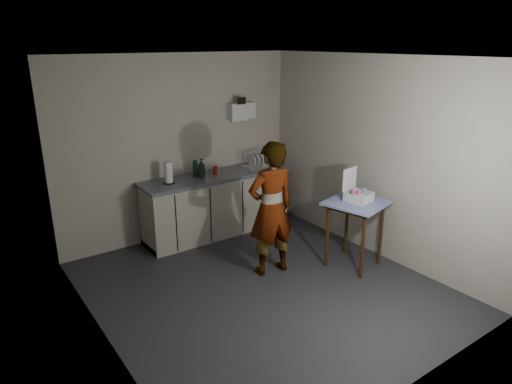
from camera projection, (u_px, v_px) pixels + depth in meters
ground at (263, 288)px, 5.35m from camera, size 4.00×4.00×0.00m
wall_back at (180, 148)px, 6.47m from camera, size 3.60×0.02×2.60m
wall_right at (374, 158)px, 5.92m from camera, size 0.02×4.00×2.60m
wall_left at (97, 217)px, 3.95m from camera, size 0.02×4.00×2.60m
ceiling at (264, 57)px, 4.52m from camera, size 3.60×4.00×0.01m
kitchen_counter at (217, 206)px, 6.74m from camera, size 2.24×0.62×0.91m
wall_shelf at (241, 111)px, 6.82m from camera, size 0.42×0.18×0.37m
side_table at (356, 210)px, 5.66m from camera, size 0.81×0.81×0.86m
standing_man at (271, 209)px, 5.47m from camera, size 0.65×0.47×1.66m
soap_bottle at (201, 168)px, 6.40m from camera, size 0.13×0.13×0.27m
soda_can at (215, 170)px, 6.58m from camera, size 0.06×0.06×0.12m
dark_bottle at (195, 169)px, 6.43m from camera, size 0.07×0.07×0.24m
paper_towel at (168, 173)px, 6.14m from camera, size 0.17×0.17×0.29m
dish_rack at (256, 163)px, 6.95m from camera, size 0.38×0.29×0.27m
bakery_box at (357, 194)px, 5.63m from camera, size 0.33×0.34×0.40m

